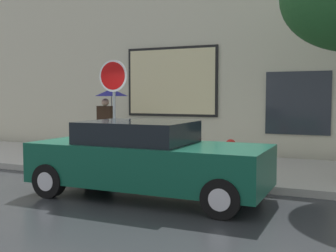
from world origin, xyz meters
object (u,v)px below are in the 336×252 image
Objects in this scene: fire_hydrant at (231,158)px; pedestrian_with_umbrella at (109,102)px; stop_sign at (113,92)px; parked_car at (147,159)px.

fire_hydrant is 4.97m from pedestrian_with_umbrella.
stop_sign is at bearing -55.74° from pedestrian_with_umbrella.
stop_sign is at bearing -178.23° from fire_hydrant.
stop_sign is (-2.87, -0.09, 1.44)m from fire_hydrant.
fire_hydrant is 0.32× the size of stop_sign.
parked_car reaches higher than fire_hydrant.
parked_car is 2.26× the size of pedestrian_with_umbrella.
fire_hydrant is 3.21m from stop_sign.
stop_sign reaches higher than fire_hydrant.
parked_car is at bearing -50.08° from pedestrian_with_umbrella.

